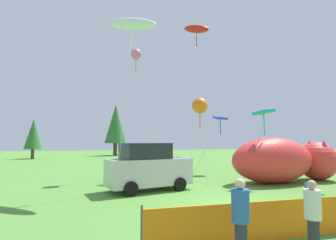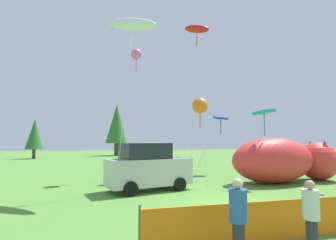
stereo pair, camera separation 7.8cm
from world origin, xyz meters
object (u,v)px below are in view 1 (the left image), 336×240
(parked_car, at_px, (148,167))
(spectator_in_blue_shirt, at_px, (241,216))
(folding_chair, at_px, (312,192))
(inflatable_cat, at_px, (284,162))
(kite_orange_flower, at_px, (200,106))
(kite_teal_diamond, at_px, (264,113))
(kite_blue_box, at_px, (220,119))
(kite_white_ghost, at_px, (131,24))
(kite_red_lizard, at_px, (196,30))
(kite_pink_octopus, at_px, (136,55))
(spectator_in_yellow_shirt, at_px, (313,214))

(parked_car, bearing_deg, spectator_in_blue_shirt, -100.92)
(folding_chair, height_order, inflatable_cat, inflatable_cat)
(folding_chair, height_order, kite_orange_flower, kite_orange_flower)
(parked_car, relative_size, spectator_in_blue_shirt, 2.63)
(spectator_in_blue_shirt, height_order, kite_teal_diamond, kite_teal_diamond)
(kite_teal_diamond, bearing_deg, kite_blue_box, 90.91)
(parked_car, xyz_separation_m, kite_white_ghost, (-0.90, 0.22, 7.32))
(kite_blue_box, height_order, kite_red_lizard, kite_red_lizard)
(kite_teal_diamond, bearing_deg, kite_pink_octopus, 145.13)
(kite_pink_octopus, xyz_separation_m, kite_teal_diamond, (6.66, -4.64, -4.34))
(kite_orange_flower, distance_m, kite_red_lizard, 7.19)
(parked_car, height_order, spectator_in_yellow_shirt, parked_car)
(parked_car, height_order, folding_chair, parked_car)
(spectator_in_yellow_shirt, bearing_deg, kite_pink_octopus, 101.31)
(parked_car, height_order, inflatable_cat, inflatable_cat)
(spectator_in_blue_shirt, xyz_separation_m, kite_orange_flower, (2.63, 9.59, 3.58))
(spectator_in_yellow_shirt, relative_size, kite_blue_box, 0.36)
(inflatable_cat, height_order, kite_pink_octopus, kite_pink_octopus)
(parked_car, xyz_separation_m, spectator_in_blue_shirt, (0.67, -8.00, -0.22))
(kite_white_ghost, bearing_deg, parked_car, -13.58)
(kite_red_lizard, bearing_deg, kite_pink_octopus, -175.03)
(kite_white_ghost, bearing_deg, kite_red_lizard, 42.58)
(spectator_in_yellow_shirt, xyz_separation_m, kite_orange_flower, (0.94, 9.60, 3.63))
(parked_car, distance_m, spectator_in_blue_shirt, 8.03)
(parked_car, height_order, kite_orange_flower, kite_orange_flower)
(kite_teal_diamond, bearing_deg, inflatable_cat, 22.27)
(kite_blue_box, bearing_deg, kite_white_ghost, -143.29)
(inflatable_cat, xyz_separation_m, spectator_in_blue_shirt, (-7.53, -8.70, -0.29))
(spectator_in_blue_shirt, height_order, kite_white_ghost, kite_white_ghost)
(spectator_in_blue_shirt, bearing_deg, kite_pink_octopus, 93.77)
(inflatable_cat, bearing_deg, spectator_in_blue_shirt, -137.70)
(kite_red_lizard, bearing_deg, kite_teal_diamond, -66.83)
(kite_blue_box, bearing_deg, spectator_in_yellow_shirt, -106.44)
(inflatable_cat, height_order, kite_white_ghost, kite_white_ghost)
(kite_white_ghost, height_order, kite_teal_diamond, kite_white_ghost)
(parked_car, relative_size, spectator_in_yellow_shirt, 2.78)
(parked_car, relative_size, kite_teal_diamond, 1.04)
(kite_orange_flower, bearing_deg, folding_chair, -67.78)
(inflatable_cat, relative_size, kite_white_ghost, 0.80)
(kite_blue_box, xyz_separation_m, kite_white_ghost, (-7.30, -5.45, 4.30))
(spectator_in_yellow_shirt, xyz_separation_m, kite_teal_diamond, (4.13, 8.02, 3.11))
(kite_white_ghost, bearing_deg, inflatable_cat, 3.06)
(kite_orange_flower, xyz_separation_m, kite_white_ghost, (-4.20, -1.37, 3.95))
(spectator_in_yellow_shirt, xyz_separation_m, kite_white_ghost, (-3.27, 8.23, 7.58))
(folding_chair, relative_size, spectator_in_blue_shirt, 0.51)
(spectator_in_blue_shirt, bearing_deg, kite_orange_flower, 74.65)
(inflatable_cat, height_order, spectator_in_yellow_shirt, inflatable_cat)
(parked_car, distance_m, spectator_in_yellow_shirt, 8.36)
(folding_chair, bearing_deg, kite_red_lizard, 101.47)
(kite_orange_flower, xyz_separation_m, kite_red_lizard, (1.04, 3.44, 6.23))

